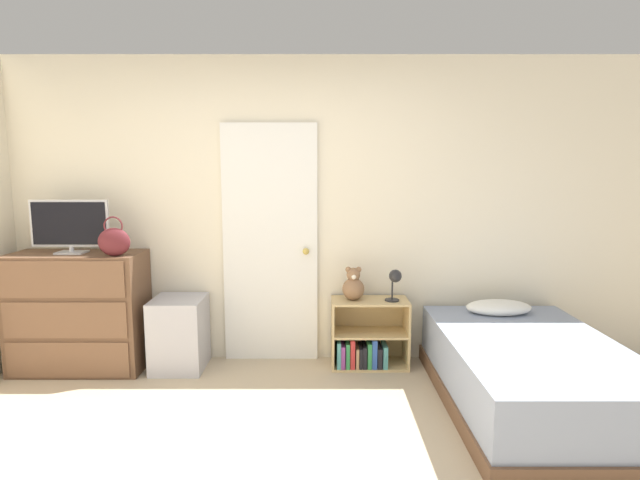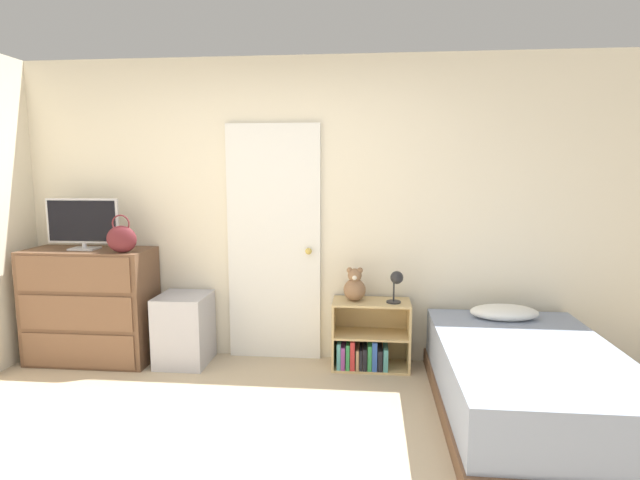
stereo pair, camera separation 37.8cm
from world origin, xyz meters
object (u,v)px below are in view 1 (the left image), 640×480
(handbag, at_px, (115,241))
(dresser, at_px, (80,312))
(desk_lamp, at_px, (395,279))
(bookshelf, at_px, (366,341))
(tv, at_px, (70,225))
(bed, at_px, (530,374))
(teddy_bear, at_px, (354,286))
(storage_bin, at_px, (180,333))

(handbag, bearing_deg, dresser, 160.13)
(handbag, bearing_deg, desk_lamp, 4.29)
(handbag, height_order, bookshelf, handbag)
(tv, distance_m, bed, 3.62)
(tv, xyz_separation_m, desk_lamp, (2.59, 0.04, -0.44))
(dresser, relative_size, handbag, 3.36)
(handbag, relative_size, teddy_bear, 1.11)
(dresser, distance_m, storage_bin, 0.83)
(dresser, xyz_separation_m, handbag, (0.37, -0.14, 0.60))
(desk_lamp, bearing_deg, bed, -39.76)
(tv, bearing_deg, dresser, 18.91)
(bookshelf, height_order, teddy_bear, teddy_bear)
(desk_lamp, bearing_deg, handbag, -175.71)
(handbag, bearing_deg, tv, 162.17)
(tv, bearing_deg, bookshelf, 1.91)
(storage_bin, bearing_deg, dresser, -178.90)
(dresser, xyz_separation_m, bed, (3.40, -0.67, -0.24))
(tv, bearing_deg, handbag, -17.83)
(storage_bin, bearing_deg, tv, -178.40)
(storage_bin, xyz_separation_m, bed, (2.60, -0.68, -0.06))
(bookshelf, bearing_deg, desk_lamp, -10.44)
(dresser, distance_m, bed, 3.48)
(bed, bearing_deg, teddy_bear, 147.66)
(bookshelf, distance_m, desk_lamp, 0.59)
(handbag, height_order, teddy_bear, handbag)
(dresser, relative_size, teddy_bear, 3.73)
(storage_bin, relative_size, desk_lamp, 2.24)
(tv, xyz_separation_m, handbag, (0.40, -0.13, -0.11))
(desk_lamp, bearing_deg, bookshelf, 169.56)
(desk_lamp, bearing_deg, teddy_bear, 172.33)
(teddy_bear, distance_m, desk_lamp, 0.34)
(bookshelf, distance_m, bed, 1.29)
(storage_bin, relative_size, bed, 0.32)
(bookshelf, bearing_deg, teddy_bear, 178.26)
(dresser, bearing_deg, bed, -11.08)
(storage_bin, relative_size, bookshelf, 0.93)
(handbag, xyz_separation_m, bookshelf, (1.97, 0.21, -0.87))
(dresser, height_order, bookshelf, dresser)
(bookshelf, xyz_separation_m, desk_lamp, (0.23, -0.04, 0.54))
(bookshelf, bearing_deg, handbag, -174.01)
(tv, xyz_separation_m, bed, (3.43, -0.66, -0.95))
(tv, bearing_deg, storage_bin, 1.60)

